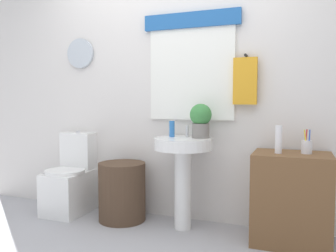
% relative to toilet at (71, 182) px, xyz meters
% --- Properties ---
extents(back_wall, '(4.40, 0.18, 2.60)m').
position_rel_toilet_xyz_m(back_wall, '(1.00, 0.26, 1.00)').
color(back_wall, silver).
rests_on(back_wall, ground_plane).
extents(toilet, '(0.38, 0.51, 0.81)m').
position_rel_toilet_xyz_m(toilet, '(0.00, 0.00, 0.00)').
color(toilet, white).
rests_on(toilet, ground_plane).
extents(laundry_hamper, '(0.44, 0.44, 0.54)m').
position_rel_toilet_xyz_m(laundry_hamper, '(0.59, -0.04, -0.03)').
color(laundry_hamper, '#4C3828').
rests_on(laundry_hamper, ground_plane).
extents(pedestal_sink, '(0.50, 0.50, 0.79)m').
position_rel_toilet_xyz_m(pedestal_sink, '(1.19, -0.04, 0.29)').
color(pedestal_sink, white).
rests_on(pedestal_sink, ground_plane).
extents(faucet, '(0.03, 0.03, 0.10)m').
position_rel_toilet_xyz_m(faucet, '(1.19, 0.08, 0.54)').
color(faucet, silver).
rests_on(faucet, pedestal_sink).
extents(wooden_cabinet, '(0.58, 0.44, 0.71)m').
position_rel_toilet_xyz_m(wooden_cabinet, '(2.08, -0.04, 0.05)').
color(wooden_cabinet, brown).
rests_on(wooden_cabinet, ground_plane).
extents(soap_bottle, '(0.05, 0.05, 0.14)m').
position_rel_toilet_xyz_m(soap_bottle, '(1.07, 0.01, 0.56)').
color(soap_bottle, '#2D6BB7').
rests_on(soap_bottle, pedestal_sink).
extents(potted_plant, '(0.19, 0.19, 0.29)m').
position_rel_toilet_xyz_m(potted_plant, '(1.33, 0.02, 0.65)').
color(potted_plant, slate).
rests_on(potted_plant, pedestal_sink).
extents(lotion_bottle, '(0.05, 0.05, 0.22)m').
position_rel_toilet_xyz_m(lotion_bottle, '(1.98, -0.08, 0.51)').
color(lotion_bottle, white).
rests_on(lotion_bottle, wooden_cabinet).
extents(toothbrush_cup, '(0.08, 0.08, 0.19)m').
position_rel_toilet_xyz_m(toothbrush_cup, '(2.18, -0.02, 0.46)').
color(toothbrush_cup, silver).
rests_on(toothbrush_cup, wooden_cabinet).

